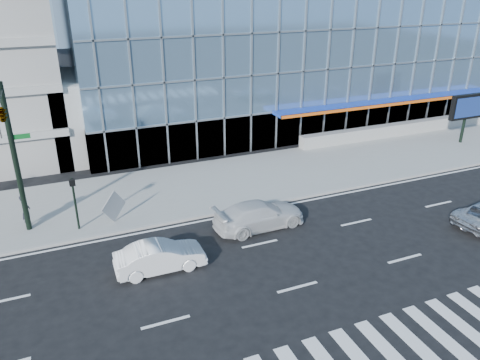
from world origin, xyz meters
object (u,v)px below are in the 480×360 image
object	(u,v)px
traffic_signal	(6,130)
tilted_panel	(114,206)
ped_signal_post	(74,196)
marquee_sign	(467,108)
pedestrian	(26,211)
white_suv	(259,215)
white_sedan	(160,257)

from	to	relation	value
traffic_signal	tilted_panel	world-z (taller)	traffic_signal
ped_signal_post	tilted_panel	world-z (taller)	ped_signal_post
traffic_signal	ped_signal_post	size ratio (longest dim) A/B	2.67
marquee_sign	tilted_panel	distance (m)	28.76
ped_signal_post	tilted_panel	xyz separation A→B (m)	(1.96, 0.18, -1.08)
traffic_signal	pedestrian	bearing A→B (deg)	90.64
ped_signal_post	white_suv	size ratio (longest dim) A/B	0.58
white_suv	white_sedan	bearing A→B (deg)	104.27
ped_signal_post	pedestrian	bearing A→B (deg)	151.07
ped_signal_post	tilted_panel	bearing A→B (deg)	5.30
pedestrian	white_suv	bearing A→B (deg)	-112.92
marquee_sign	white_suv	distance (m)	22.32
traffic_signal	marquee_sign	size ratio (longest dim) A/B	2.00
white_suv	tilted_panel	size ratio (longest dim) A/B	3.97
white_sedan	pedestrian	world-z (taller)	pedestrian
white_suv	pedestrian	distance (m)	12.65
traffic_signal	pedestrian	world-z (taller)	traffic_signal
marquee_sign	pedestrian	world-z (taller)	marquee_sign
ped_signal_post	pedestrian	xyz separation A→B (m)	(-2.52, 1.39, -1.05)
white_suv	marquee_sign	bearing A→B (deg)	-77.02
white_sedan	marquee_sign	bearing A→B (deg)	-72.39
white_sedan	tilted_panel	bearing A→B (deg)	13.89
tilted_panel	white_suv	bearing A→B (deg)	-62.62
ped_signal_post	pedestrian	world-z (taller)	ped_signal_post
marquee_sign	tilted_panel	xyz separation A→B (m)	(-28.54, -2.87, -2.01)
marquee_sign	ped_signal_post	bearing A→B (deg)	-174.29
traffic_signal	white_sedan	distance (m)	9.29
ped_signal_post	traffic_signal	bearing A→B (deg)	-171.48
pedestrian	tilted_panel	world-z (taller)	pedestrian
traffic_signal	white_suv	bearing A→B (deg)	-13.99
white_suv	white_sedan	world-z (taller)	white_suv
traffic_signal	marquee_sign	bearing A→B (deg)	5.92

